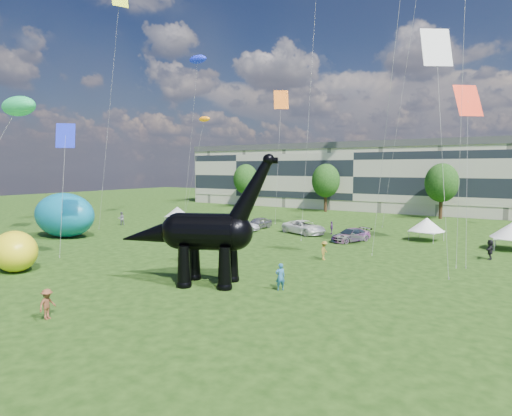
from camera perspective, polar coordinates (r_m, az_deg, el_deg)
The scene contains 16 objects.
ground at distance 30.04m, azimuth -11.84°, elevation -10.56°, with size 220.00×220.00×0.00m, color #16330C.
terrace_row at distance 87.16m, azimuth 14.12°, elevation 3.80°, with size 78.00×11.00×12.00m, color beige.
tree_far_left at distance 89.08m, azimuth -1.37°, elevation 4.18°, with size 5.20×5.20×9.44m.
tree_mid_left at distance 80.24m, azimuth 9.30°, elevation 3.97°, with size 5.20×5.20×9.44m.
tree_mid_right at distance 74.41m, azimuth 23.54°, elevation 3.49°, with size 5.20×5.20×9.44m.
dinosaur_sculpture at distance 30.29m, azimuth -7.31°, elevation -3.41°, with size 11.31×6.05×9.49m.
car_silver at distance 57.49m, azimuth 0.27°, elevation -2.02°, with size 1.83×4.54×1.55m, color #A9A9AD.
car_grey at distance 55.56m, azimuth -1.71°, elevation -2.37°, with size 1.46×4.17×1.38m, color gray.
car_white at distance 53.32m, azimuth 6.40°, elevation -2.57°, with size 2.77×6.00×1.67m, color white.
car_dark at distance 48.75m, azimuth 12.52°, elevation -3.54°, with size 2.04×5.02×1.46m, color #595960.
gazebo_near at distance 51.61m, azimuth 21.81°, elevation -2.07°, with size 4.47×4.47×2.62m.
gazebo_left at distance 64.26m, azimuth -10.45°, elevation -0.47°, with size 3.68×3.68×2.45m.
inflatable_teal at distance 55.26m, azimuth -24.18°, elevation -0.86°, with size 8.39×5.24×5.24m, color #0C729A.
inflatable_yellow at distance 38.86m, azimuth -29.48°, elevation -5.05°, with size 4.22×3.24×3.24m, color yellow.
visitors at distance 42.07m, azimuth 0.67°, elevation -4.63°, with size 51.14×42.71×1.87m.
kites at distance 57.47m, azimuth -6.04°, elevation 19.05°, with size 63.44×53.43×28.03m.
Camera 1 is at (20.54, -20.32, 8.21)m, focal length 30.00 mm.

